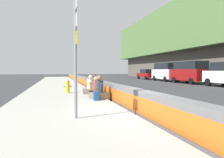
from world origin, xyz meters
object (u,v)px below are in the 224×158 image
Objects in this scene: seated_person_middle at (96,90)px; seated_person_rear at (91,88)px; backpack at (96,96)px; parked_car_fourth at (190,72)px; route_sign_post at (76,46)px; seated_person_far at (90,87)px; parked_car_midline at (166,72)px; seated_person_foreground at (99,91)px; parked_car_far at (147,74)px; fire_hydrant at (68,86)px.

seated_person_rear reaches higher than seated_person_middle.
parked_car_fourth is (11.80, -13.18, 1.02)m from backpack.
route_sign_post is at bearing 160.12° from backpack.
seated_person_far is 0.20× the size of parked_car_midline.
seated_person_foreground is at bearing -25.83° from backpack.
route_sign_post is at bearing 159.36° from seated_person_foreground.
parked_car_midline is (15.83, -12.98, 0.88)m from seated_person_middle.
backpack is at bearing 175.72° from seated_person_far.
parked_car_fourth reaches higher than parked_car_far.
parked_car_midline is at bearing -34.84° from route_sign_post.
route_sign_post is 0.70× the size of parked_car_fourth.
parked_car_fourth is at bearing -51.59° from seated_person_middle.
seated_person_rear is 15.85m from parked_car_fourth.
backpack is (-2.76, 0.18, -0.16)m from seated_person_rear.
seated_person_far is at bearing 136.60° from parked_car_midline.
backpack is (-3.67, 0.27, -0.13)m from seated_person_far.
parked_car_fourth is at bearing -48.17° from backpack.
seated_person_rear is at bearing -124.53° from fire_hydrant.
route_sign_post is 4.12m from backpack.
seated_person_middle is (-2.08, -1.38, -0.12)m from fire_hydrant.
fire_hydrant is 1.38m from seated_person_far.
parked_car_fourth is (8.15, -14.28, 0.77)m from fire_hydrant.
parked_car_midline is at bearing -179.94° from parked_car_far.
fire_hydrant is 19.89m from parked_car_midline.
parked_car_far is (20.15, -12.98, 0.40)m from seated_person_far.
fire_hydrant is 16.46m from parked_car_fourth.
parked_car_fourth reaches higher than seated_person_foreground.
parked_car_far is at bearing -29.15° from seated_person_foreground.
parked_car_far reaches higher than seated_person_foreground.
seated_person_rear is at bearing -3.79° from backpack.
seated_person_foreground is 1.09m from seated_person_middle.
parked_car_midline reaches higher than parked_car_far.
parked_car_fourth is at bearing 179.66° from parked_car_far.
seated_person_middle is (5.01, -1.52, -1.76)m from route_sign_post.
backpack is 27.26m from parked_car_far.
route_sign_post reaches higher than parked_car_midline.
route_sign_post is at bearing 167.04° from seated_person_rear.
parked_car_far reaches higher than seated_person_rear.
backpack is 17.71m from parked_car_fourth.
seated_person_middle is 0.20× the size of parked_car_fourth.
seated_person_foreground is 17.21m from parked_car_fourth.
parked_car_far is (20.17, -14.35, 0.27)m from fire_hydrant.
seated_person_far is (3.19, -0.04, -0.03)m from seated_person_foreground.
seated_person_far is at bearing 0.14° from seated_person_middle.
route_sign_post is 25.40m from parked_car_midline.
seated_person_far is 0.20× the size of parked_car_fourth.
seated_person_far is 3.68m from backpack.
seated_person_middle is at bearing -16.93° from route_sign_post.
seated_person_foreground is 26.73m from parked_car_far.
seated_person_far reaches higher than fire_hydrant.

